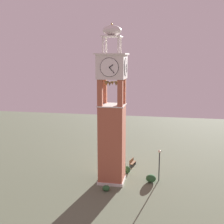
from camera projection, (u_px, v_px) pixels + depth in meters
name	position (u px, v px, depth m)	size (l,w,h in m)	color
ground	(112.00, 181.00, 36.11)	(80.00, 80.00, 0.00)	#5B664C
clock_tower	(112.00, 119.00, 34.72)	(3.42, 3.42, 18.28)	#AD5B42
park_bench	(132.00, 162.00, 41.05)	(0.79, 1.66, 0.95)	brown
lamp_post	(159.00, 159.00, 35.79)	(0.36, 0.36, 3.81)	black
trash_bin	(124.00, 166.00, 39.81)	(0.52, 0.52, 0.80)	#38513D
shrub_near_entry	(127.00, 170.00, 38.41)	(0.73, 0.73, 0.96)	#28562D
shrub_left_of_tower	(151.00, 178.00, 35.77)	(1.19, 1.19, 0.90)	#28562D
shrub_behind_bench	(106.00, 188.00, 33.49)	(0.81, 0.81, 0.61)	#28562D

